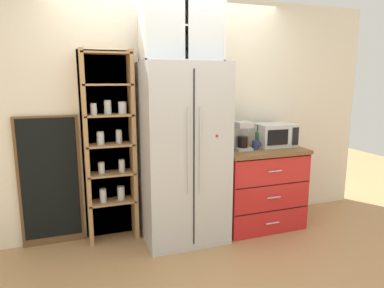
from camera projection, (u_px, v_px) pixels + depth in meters
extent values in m
plane|color=tan|center=(184.00, 237.00, 3.69)|extent=(10.70, 10.70, 0.00)
cube|color=silver|center=(172.00, 115.00, 3.82)|extent=(5.00, 0.10, 2.55)
cube|color=silver|center=(183.00, 153.00, 3.54)|extent=(0.84, 0.66, 1.84)
cube|color=black|center=(194.00, 161.00, 3.23)|extent=(0.01, 0.01, 1.69)
cylinder|color=silver|center=(188.00, 152.00, 3.18)|extent=(0.02, 0.02, 0.83)
cylinder|color=silver|center=(200.00, 151.00, 3.22)|extent=(0.02, 0.02, 0.83)
cube|color=red|center=(217.00, 136.00, 3.26)|extent=(0.02, 0.01, 0.02)
cube|color=brown|center=(109.00, 146.00, 3.61)|extent=(0.54, 0.04, 1.96)
cube|color=tan|center=(86.00, 150.00, 3.41)|extent=(0.04, 0.23, 1.96)
cube|color=tan|center=(133.00, 147.00, 3.57)|extent=(0.04, 0.23, 1.96)
cube|color=tan|center=(113.00, 201.00, 3.60)|extent=(0.48, 0.23, 0.02)
cylinder|color=silver|center=(103.00, 196.00, 3.53)|extent=(0.07, 0.07, 0.13)
cylinder|color=brown|center=(103.00, 198.00, 3.54)|extent=(0.06, 0.06, 0.09)
cylinder|color=#B2B2B7|center=(103.00, 189.00, 3.52)|extent=(0.06, 0.06, 0.01)
cylinder|color=silver|center=(121.00, 193.00, 3.62)|extent=(0.08, 0.08, 0.13)
cylinder|color=#CCB78C|center=(121.00, 195.00, 3.62)|extent=(0.07, 0.07, 0.09)
cylinder|color=#B2B2B7|center=(121.00, 187.00, 3.60)|extent=(0.07, 0.07, 0.01)
cube|color=tan|center=(111.00, 174.00, 3.54)|extent=(0.48, 0.23, 0.02)
cylinder|color=silver|center=(102.00, 168.00, 3.49)|extent=(0.06, 0.06, 0.11)
cylinder|color=#2D2D2D|center=(102.00, 170.00, 3.50)|extent=(0.06, 0.06, 0.07)
cylinder|color=#B2B2B7|center=(101.00, 163.00, 3.48)|extent=(0.06, 0.06, 0.01)
cylinder|color=silver|center=(122.00, 166.00, 3.56)|extent=(0.06, 0.06, 0.12)
cylinder|color=#382316|center=(122.00, 168.00, 3.56)|extent=(0.05, 0.05, 0.08)
cylinder|color=#B2B2B7|center=(122.00, 160.00, 3.55)|extent=(0.06, 0.06, 0.01)
cube|color=tan|center=(110.00, 145.00, 3.48)|extent=(0.48, 0.23, 0.02)
cylinder|color=silver|center=(101.00, 139.00, 3.42)|extent=(0.07, 0.07, 0.12)
cylinder|color=#E0C67F|center=(101.00, 141.00, 3.43)|extent=(0.06, 0.06, 0.08)
cylinder|color=#B2B2B7|center=(100.00, 132.00, 3.41)|extent=(0.07, 0.07, 0.01)
cylinder|color=silver|center=(119.00, 137.00, 3.52)|extent=(0.06, 0.06, 0.13)
cylinder|color=beige|center=(119.00, 139.00, 3.52)|extent=(0.05, 0.05, 0.09)
cylinder|color=#B2B2B7|center=(119.00, 130.00, 3.50)|extent=(0.06, 0.06, 0.01)
cube|color=tan|center=(109.00, 115.00, 3.43)|extent=(0.48, 0.23, 0.02)
cylinder|color=silver|center=(94.00, 110.00, 3.35)|extent=(0.06, 0.06, 0.10)
cylinder|color=white|center=(94.00, 111.00, 3.36)|extent=(0.05, 0.05, 0.07)
cylinder|color=#B2B2B7|center=(93.00, 104.00, 3.34)|extent=(0.06, 0.06, 0.01)
cylinder|color=silver|center=(108.00, 108.00, 3.42)|extent=(0.07, 0.07, 0.13)
cylinder|color=white|center=(108.00, 110.00, 3.43)|extent=(0.06, 0.06, 0.09)
cylinder|color=#B2B2B7|center=(107.00, 101.00, 3.41)|extent=(0.07, 0.07, 0.01)
cylinder|color=silver|center=(122.00, 108.00, 3.46)|extent=(0.08, 0.08, 0.11)
cylinder|color=#B77A38|center=(122.00, 110.00, 3.46)|extent=(0.07, 0.07, 0.08)
cylinder|color=#B2B2B7|center=(122.00, 102.00, 3.44)|extent=(0.08, 0.08, 0.01)
cube|color=tan|center=(107.00, 85.00, 3.37)|extent=(0.48, 0.23, 0.02)
cube|color=tan|center=(106.00, 53.00, 3.31)|extent=(0.48, 0.23, 0.02)
cube|color=red|center=(258.00, 188.00, 3.95)|extent=(0.92, 0.62, 0.87)
cube|color=brown|center=(260.00, 150.00, 3.86)|extent=(0.95, 0.65, 0.04)
cube|color=black|center=(273.00, 211.00, 3.69)|extent=(0.90, 0.00, 0.01)
cube|color=silver|center=(273.00, 223.00, 3.70)|extent=(0.16, 0.01, 0.01)
cube|color=black|center=(274.00, 185.00, 3.63)|extent=(0.90, 0.00, 0.01)
cube|color=silver|center=(274.00, 197.00, 3.65)|extent=(0.16, 0.01, 0.01)
cube|color=black|center=(275.00, 158.00, 3.58)|extent=(0.90, 0.00, 0.01)
cube|color=silver|center=(275.00, 171.00, 3.59)|extent=(0.16, 0.01, 0.01)
cube|color=silver|center=(274.00, 135.00, 3.95)|extent=(0.44, 0.32, 0.26)
cube|color=black|center=(278.00, 137.00, 3.78)|extent=(0.26, 0.01, 0.17)
cube|color=black|center=(295.00, 136.00, 3.86)|extent=(0.08, 0.01, 0.20)
cube|color=#B7B7BC|center=(242.00, 148.00, 3.76)|extent=(0.17, 0.20, 0.03)
cube|color=#B7B7BC|center=(239.00, 135.00, 3.80)|extent=(0.17, 0.06, 0.30)
cube|color=#B7B7BC|center=(243.00, 124.00, 3.71)|extent=(0.17, 0.20, 0.06)
cylinder|color=black|center=(243.00, 142.00, 3.74)|extent=(0.11, 0.11, 0.12)
cylinder|color=navy|center=(255.00, 145.00, 3.78)|extent=(0.07, 0.07, 0.10)
torus|color=navy|center=(259.00, 144.00, 3.80)|extent=(0.05, 0.01, 0.05)
cylinder|color=navy|center=(225.00, 140.00, 3.79)|extent=(0.06, 0.06, 0.19)
cone|color=navy|center=(225.00, 131.00, 3.77)|extent=(0.06, 0.06, 0.04)
cylinder|color=navy|center=(225.00, 129.00, 3.77)|extent=(0.02, 0.02, 0.07)
cylinder|color=black|center=(225.00, 125.00, 3.76)|extent=(0.03, 0.03, 0.01)
cylinder|color=#285B33|center=(258.00, 140.00, 3.89)|extent=(0.06, 0.06, 0.17)
cone|color=#285B33|center=(258.00, 132.00, 3.87)|extent=(0.06, 0.06, 0.04)
cylinder|color=#285B33|center=(258.00, 129.00, 3.87)|extent=(0.02, 0.02, 0.07)
cylinder|color=black|center=(258.00, 126.00, 3.86)|extent=(0.02, 0.02, 0.01)
cube|color=silver|center=(177.00, 29.00, 3.46)|extent=(0.80, 0.02, 0.66)
cube|color=silver|center=(182.00, 61.00, 3.38)|extent=(0.80, 0.32, 0.02)
cube|color=silver|center=(142.00, 25.00, 3.19)|extent=(0.02, 0.32, 0.66)
cube|color=silver|center=(218.00, 29.00, 3.45)|extent=(0.02, 0.32, 0.66)
cube|color=silver|center=(182.00, 27.00, 3.32)|extent=(0.77, 0.30, 0.02)
cube|color=silver|center=(166.00, 24.00, 3.11)|extent=(0.37, 0.01, 0.62)
cube|color=silver|center=(207.00, 26.00, 3.25)|extent=(0.37, 0.01, 0.62)
cylinder|color=silver|center=(154.00, 59.00, 3.29)|extent=(0.05, 0.05, 0.00)
cylinder|color=silver|center=(154.00, 56.00, 3.28)|extent=(0.01, 0.01, 0.07)
cone|color=silver|center=(154.00, 49.00, 3.27)|extent=(0.06, 0.06, 0.05)
cylinder|color=silver|center=(182.00, 60.00, 3.38)|extent=(0.05, 0.05, 0.00)
cylinder|color=silver|center=(182.00, 56.00, 3.37)|extent=(0.01, 0.01, 0.07)
cone|color=silver|center=(182.00, 50.00, 3.36)|extent=(0.06, 0.06, 0.05)
cylinder|color=silver|center=(208.00, 60.00, 3.47)|extent=(0.05, 0.05, 0.00)
cylinder|color=silver|center=(208.00, 57.00, 3.47)|extent=(0.01, 0.01, 0.07)
cone|color=silver|center=(208.00, 51.00, 3.45)|extent=(0.06, 0.06, 0.05)
cylinder|color=white|center=(157.00, 21.00, 3.23)|extent=(0.06, 0.06, 0.07)
cylinder|color=white|center=(205.00, 24.00, 3.39)|extent=(0.06, 0.06, 0.07)
cube|color=brown|center=(50.00, 182.00, 3.44)|extent=(0.60, 0.04, 1.33)
cube|color=black|center=(50.00, 179.00, 3.42)|extent=(0.54, 0.01, 1.23)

